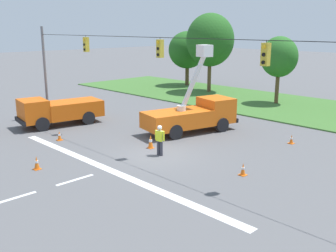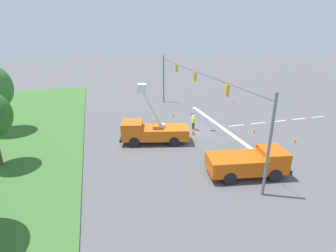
% 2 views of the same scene
% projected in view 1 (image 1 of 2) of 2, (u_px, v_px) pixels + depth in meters
% --- Properties ---
extents(ground_plane, '(200.00, 200.00, 0.00)m').
position_uv_depth(ground_plane, '(158.00, 155.00, 22.58)').
color(ground_plane, '#565659').
extents(grass_verge, '(56.00, 12.00, 0.10)m').
position_uv_depth(grass_verge, '(307.00, 110.00, 34.76)').
color(grass_verge, '#3D6B2D').
rests_on(grass_verge, ground).
extents(lane_markings, '(17.60, 15.25, 0.01)m').
position_uv_depth(lane_markings, '(84.00, 177.00, 19.22)').
color(lane_markings, silver).
rests_on(lane_markings, ground).
extents(signal_gantry, '(26.20, 0.33, 7.20)m').
position_uv_depth(signal_gantry, '(158.00, 78.00, 21.51)').
color(signal_gantry, slate).
rests_on(signal_gantry, ground).
extents(tree_far_west, '(4.40, 4.83, 6.70)m').
position_uv_depth(tree_far_west, '(187.00, 50.00, 48.13)').
color(tree_far_west, brown).
rests_on(tree_far_west, ground).
extents(tree_west, '(5.19, 5.28, 8.65)m').
position_uv_depth(tree_west, '(210.00, 40.00, 42.81)').
color(tree_west, brown).
rests_on(tree_west, ground).
extents(tree_centre, '(3.48, 3.28, 6.35)m').
position_uv_depth(tree_centre, '(279.00, 57.00, 36.42)').
color(tree_centre, brown).
rests_on(tree_centre, ground).
extents(utility_truck_bucket_lift, '(3.90, 7.10, 5.97)m').
position_uv_depth(utility_truck_bucket_lift, '(193.00, 114.00, 27.34)').
color(utility_truck_bucket_lift, orange).
rests_on(utility_truck_bucket_lift, ground).
extents(utility_truck_support_near, '(3.36, 6.41, 2.10)m').
position_uv_depth(utility_truck_support_near, '(59.00, 110.00, 29.27)').
color(utility_truck_support_near, '#D6560F').
rests_on(utility_truck_support_near, ground).
extents(road_worker, '(0.64, 0.31, 1.77)m').
position_uv_depth(road_worker, '(160.00, 138.00, 22.27)').
color(road_worker, '#383842').
rests_on(road_worker, ground).
extents(traffic_cone_foreground_left, '(0.36, 0.36, 0.59)m').
position_uv_depth(traffic_cone_foreground_left, '(291.00, 139.00, 24.72)').
color(traffic_cone_foreground_left, orange).
rests_on(traffic_cone_foreground_left, ground).
extents(traffic_cone_mid_left, '(0.36, 0.36, 0.64)m').
position_uv_depth(traffic_cone_mid_left, '(243.00, 169.00, 19.41)').
color(traffic_cone_mid_left, orange).
rests_on(traffic_cone_mid_left, ground).
extents(traffic_cone_mid_right, '(0.36, 0.36, 0.83)m').
position_uv_depth(traffic_cone_mid_right, '(151.00, 142.00, 23.75)').
color(traffic_cone_mid_right, orange).
rests_on(traffic_cone_mid_right, ground).
extents(traffic_cone_lane_edge_a, '(0.36, 0.36, 0.65)m').
position_uv_depth(traffic_cone_lane_edge_a, '(59.00, 136.00, 25.42)').
color(traffic_cone_lane_edge_a, orange).
rests_on(traffic_cone_lane_edge_a, ground).
extents(traffic_cone_lane_edge_b, '(0.36, 0.36, 0.72)m').
position_uv_depth(traffic_cone_lane_edge_b, '(37.00, 163.00, 20.21)').
color(traffic_cone_lane_edge_b, orange).
rests_on(traffic_cone_lane_edge_b, ground).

